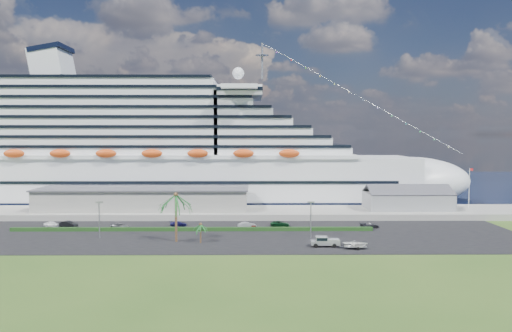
{
  "coord_description": "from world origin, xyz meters",
  "views": [
    {
      "loc": [
        6.67,
        -104.13,
        23.53
      ],
      "look_at": [
        7.7,
        30.0,
        15.08
      ],
      "focal_mm": 35.0,
      "sensor_mm": 36.0,
      "label": 1
    }
  ],
  "objects_px": {
    "pickup_truck": "(325,241)",
    "parked_car_3": "(178,224)",
    "cruise_ship": "(169,155)",
    "boat_trailer": "(355,244)"
  },
  "relations": [
    {
      "from": "cruise_ship",
      "to": "parked_car_3",
      "type": "relative_size",
      "value": 44.68
    },
    {
      "from": "cruise_ship",
      "to": "pickup_truck",
      "type": "distance_m",
      "value": 79.8
    },
    {
      "from": "parked_car_3",
      "to": "boat_trailer",
      "type": "relative_size",
      "value": 0.73
    },
    {
      "from": "pickup_truck",
      "to": "parked_car_3",
      "type": "bearing_deg",
      "value": 145.02
    },
    {
      "from": "cruise_ship",
      "to": "parked_car_3",
      "type": "height_order",
      "value": "cruise_ship"
    },
    {
      "from": "cruise_ship",
      "to": "parked_car_3",
      "type": "bearing_deg",
      "value": -77.37
    },
    {
      "from": "cruise_ship",
      "to": "parked_car_3",
      "type": "xyz_separation_m",
      "value": [
        9.27,
        -41.37,
        -15.95
      ]
    },
    {
      "from": "parked_car_3",
      "to": "pickup_truck",
      "type": "xyz_separation_m",
      "value": [
        34.07,
        -23.84,
        0.54
      ]
    },
    {
      "from": "cruise_ship",
      "to": "boat_trailer",
      "type": "relative_size",
      "value": 32.61
    },
    {
      "from": "pickup_truck",
      "to": "boat_trailer",
      "type": "relative_size",
      "value": 1.04
    }
  ]
}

